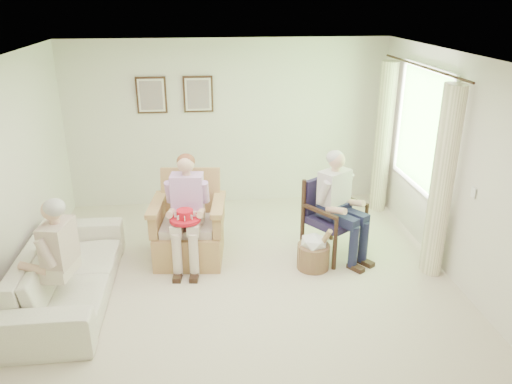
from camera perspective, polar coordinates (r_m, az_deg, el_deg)
floor at (r=5.88m, az=-1.31°, el=-11.25°), size 5.50×5.50×0.00m
back_wall at (r=7.91m, az=-3.19°, el=7.79°), size 5.00×0.04×2.60m
front_wall at (r=2.91m, az=3.60°, el=-19.09°), size 5.00×0.04×2.60m
right_wall at (r=6.02m, az=23.00°, el=1.54°), size 0.04×5.50×2.60m
ceiling at (r=4.97m, az=-1.57°, el=14.77°), size 5.00×5.50×0.02m
window at (r=6.95m, az=18.47°, el=7.17°), size 0.13×2.50×1.63m
curtain_left at (r=6.18m, az=20.48°, el=0.90°), size 0.34×0.34×2.30m
curtain_right at (r=7.88m, az=14.35°, el=5.96°), size 0.34×0.34×2.30m
framed_print_left at (r=7.79m, az=-11.87°, el=10.77°), size 0.45×0.05×0.55m
framed_print_right at (r=7.76m, az=-6.63°, el=11.04°), size 0.45×0.05×0.55m
wicker_armchair at (r=6.47m, az=-7.63°, el=-4.58°), size 0.87×0.86×1.11m
wood_armchair at (r=6.57m, az=8.77°, el=-2.34°), size 0.65×0.61×1.00m
sofa at (r=5.99m, az=-20.58°, el=-8.45°), size 2.27×0.89×0.66m
person_wicker at (r=6.15m, az=-7.86°, el=-1.30°), size 0.40×0.62×1.39m
person_dark at (r=6.32m, az=9.29°, el=-0.75°), size 0.40×0.62×1.38m
person_sofa at (r=5.48m, az=-22.02°, el=-6.56°), size 0.42×0.62×1.30m
red_hat at (r=6.00m, az=-8.11°, el=-2.86°), size 0.37×0.37×0.14m
hatbox at (r=6.27m, az=6.61°, el=-6.72°), size 0.47×0.47×0.60m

